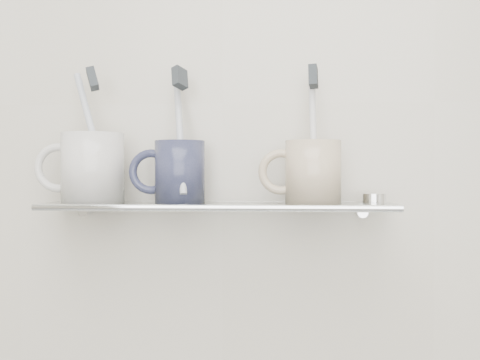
# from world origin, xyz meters

# --- Properties ---
(wall_back) EXTENTS (2.50, 0.00, 2.50)m
(wall_back) POSITION_xyz_m (0.00, 1.10, 1.25)
(wall_back) COLOR beige
(wall_back) RESTS_ON ground
(shelf_glass) EXTENTS (0.50, 0.12, 0.01)m
(shelf_glass) POSITION_xyz_m (0.00, 1.04, 1.10)
(shelf_glass) COLOR silver
(shelf_glass) RESTS_ON wall_back
(shelf_rail) EXTENTS (0.50, 0.01, 0.01)m
(shelf_rail) POSITION_xyz_m (0.00, 0.98, 1.10)
(shelf_rail) COLOR silver
(shelf_rail) RESTS_ON shelf_glass
(bracket_left) EXTENTS (0.02, 0.03, 0.02)m
(bracket_left) POSITION_xyz_m (-0.21, 1.09, 1.09)
(bracket_left) COLOR silver
(bracket_left) RESTS_ON wall_back
(bracket_right) EXTENTS (0.02, 0.03, 0.02)m
(bracket_right) POSITION_xyz_m (0.21, 1.09, 1.09)
(bracket_right) COLOR silver
(bracket_right) RESTS_ON wall_back
(mug_left) EXTENTS (0.11, 0.11, 0.10)m
(mug_left) POSITION_xyz_m (-0.19, 1.04, 1.15)
(mug_left) COLOR silver
(mug_left) RESTS_ON shelf_glass
(mug_left_handle) EXTENTS (0.07, 0.01, 0.07)m
(mug_left_handle) POSITION_xyz_m (-0.24, 1.04, 1.15)
(mug_left_handle) COLOR silver
(mug_left_handle) RESTS_ON mug_left
(toothbrush_left) EXTENTS (0.07, 0.04, 0.18)m
(toothbrush_left) POSITION_xyz_m (-0.19, 1.04, 1.20)
(toothbrush_left) COLOR #B1BAC7
(toothbrush_left) RESTS_ON mug_left
(bristles_left) EXTENTS (0.03, 0.03, 0.04)m
(bristles_left) POSITION_xyz_m (-0.19, 1.04, 1.28)
(bristles_left) COLOR #292F32
(bristles_left) RESTS_ON toothbrush_left
(mug_center) EXTENTS (0.10, 0.10, 0.09)m
(mug_center) POSITION_xyz_m (-0.06, 1.04, 1.14)
(mug_center) COLOR #1E233A
(mug_center) RESTS_ON shelf_glass
(mug_center_handle) EXTENTS (0.07, 0.01, 0.07)m
(mug_center_handle) POSITION_xyz_m (-0.10, 1.04, 1.14)
(mug_center_handle) COLOR #1E233A
(mug_center_handle) RESTS_ON mug_center
(toothbrush_center) EXTENTS (0.04, 0.08, 0.18)m
(toothbrush_center) POSITION_xyz_m (-0.06, 1.04, 1.20)
(toothbrush_center) COLOR #B2B8BF
(toothbrush_center) RESTS_ON mug_center
(bristles_center) EXTENTS (0.03, 0.03, 0.04)m
(bristles_center) POSITION_xyz_m (-0.06, 1.04, 1.28)
(bristles_center) COLOR #292F32
(bristles_center) RESTS_ON toothbrush_center
(mug_right) EXTENTS (0.10, 0.10, 0.09)m
(mug_right) POSITION_xyz_m (0.14, 1.04, 1.14)
(mug_right) COLOR beige
(mug_right) RESTS_ON shelf_glass
(mug_right_handle) EXTENTS (0.07, 0.01, 0.07)m
(mug_right_handle) POSITION_xyz_m (0.09, 1.04, 1.14)
(mug_right_handle) COLOR beige
(mug_right_handle) RESTS_ON mug_right
(toothbrush_right) EXTENTS (0.02, 0.05, 0.19)m
(toothbrush_right) POSITION_xyz_m (0.14, 1.04, 1.20)
(toothbrush_right) COLOR silver
(toothbrush_right) RESTS_ON mug_right
(bristles_right) EXTENTS (0.02, 0.03, 0.03)m
(bristles_right) POSITION_xyz_m (0.14, 1.04, 1.28)
(bristles_right) COLOR #292F32
(bristles_right) RESTS_ON toothbrush_right
(chrome_cap) EXTENTS (0.03, 0.03, 0.01)m
(chrome_cap) POSITION_xyz_m (0.22, 1.04, 1.11)
(chrome_cap) COLOR silver
(chrome_cap) RESTS_ON shelf_glass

